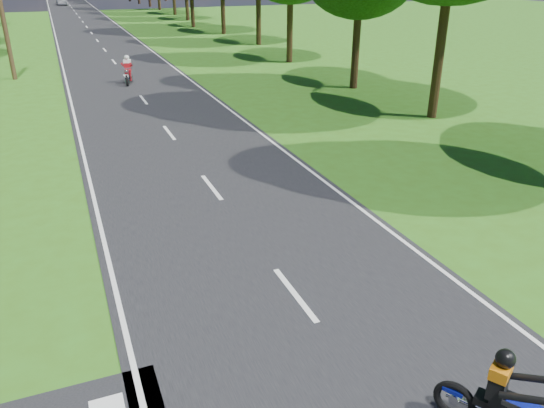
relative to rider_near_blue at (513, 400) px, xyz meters
name	(u,v)px	position (x,y,z in m)	size (l,w,h in m)	color
ground	(344,358)	(-1.22, 2.31, -0.75)	(160.00, 160.00, 0.00)	#305C15
main_road	(92,33)	(-1.22, 52.31, -0.74)	(7.00, 140.00, 0.02)	black
road_markings	(92,35)	(-1.35, 50.44, -0.72)	(7.40, 140.00, 0.01)	silver
telegraph_pole	(0,4)	(-7.22, 30.31, 3.33)	(1.20, 0.26, 8.00)	#382616
rider_near_blue	(513,400)	(0.00, 0.00, 0.00)	(0.58, 1.74, 1.45)	#0D1895
rider_far_red	(128,69)	(-1.30, 26.62, 0.03)	(0.60, 1.80, 1.50)	#AA0D18
distant_car	(61,1)	(-2.45, 94.81, -0.04)	(1.62, 4.02, 1.37)	silver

